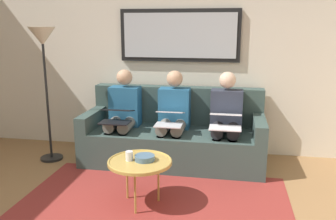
# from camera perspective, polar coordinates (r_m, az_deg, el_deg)

# --- Properties ---
(wall_rear) EXTENTS (6.00, 0.12, 2.60)m
(wall_rear) POSITION_cam_1_polar(r_m,az_deg,el_deg) (4.79, 1.98, 8.87)
(wall_rear) COLOR beige
(wall_rear) RESTS_ON ground_plane
(area_rug) EXTENTS (2.60, 1.80, 0.01)m
(area_rug) POSITION_cam_1_polar(r_m,az_deg,el_deg) (3.48, -2.64, -15.29)
(area_rug) COLOR maroon
(area_rug) RESTS_ON ground_plane
(couch) EXTENTS (2.20, 0.90, 0.90)m
(couch) POSITION_cam_1_polar(r_m,az_deg,el_deg) (4.51, 0.97, -4.23)
(couch) COLOR #384C47
(couch) RESTS_ON ground_plane
(framed_mirror) EXTENTS (1.56, 0.05, 0.67)m
(framed_mirror) POSITION_cam_1_polar(r_m,az_deg,el_deg) (4.69, 1.83, 11.83)
(framed_mirror) COLOR black
(coffee_table) EXTENTS (0.60, 0.60, 0.45)m
(coffee_table) POSITION_cam_1_polar(r_m,az_deg,el_deg) (3.37, -4.53, -8.34)
(coffee_table) COLOR tan
(coffee_table) RESTS_ON ground_plane
(cup) EXTENTS (0.07, 0.07, 0.09)m
(cup) POSITION_cam_1_polar(r_m,az_deg,el_deg) (3.38, -6.22, -7.31)
(cup) COLOR silver
(cup) RESTS_ON coffee_table
(bowl) EXTENTS (0.19, 0.19, 0.05)m
(bowl) POSITION_cam_1_polar(r_m,az_deg,el_deg) (3.37, -3.75, -7.65)
(bowl) COLOR slate
(bowl) RESTS_ON coffee_table
(person_left) EXTENTS (0.38, 0.58, 1.14)m
(person_left) POSITION_cam_1_polar(r_m,az_deg,el_deg) (4.31, 9.26, -1.13)
(person_left) COLOR #2D3342
(person_left) RESTS_ON couch
(laptop_white) EXTENTS (0.35, 0.37, 0.15)m
(laptop_white) POSITION_cam_1_polar(r_m,az_deg,el_deg) (4.07, 9.18, -1.63)
(laptop_white) COLOR white
(person_middle) EXTENTS (0.38, 0.58, 1.14)m
(person_middle) POSITION_cam_1_polar(r_m,az_deg,el_deg) (4.36, 0.83, -0.77)
(person_middle) COLOR #235B84
(person_middle) RESTS_ON couch
(laptop_silver) EXTENTS (0.31, 0.37, 0.16)m
(laptop_silver) POSITION_cam_1_polar(r_m,az_deg,el_deg) (4.13, 0.27, -1.25)
(laptop_silver) COLOR silver
(person_right) EXTENTS (0.38, 0.58, 1.14)m
(person_right) POSITION_cam_1_polar(r_m,az_deg,el_deg) (4.51, -7.20, -0.40)
(person_right) COLOR #235B84
(person_right) RESTS_ON couch
(laptop_black) EXTENTS (0.35, 0.36, 0.15)m
(laptop_black) POSITION_cam_1_polar(r_m,az_deg,el_deg) (4.28, -8.19, -0.87)
(laptop_black) COLOR black
(standing_lamp) EXTENTS (0.32, 0.32, 1.66)m
(standing_lamp) POSITION_cam_1_polar(r_m,az_deg,el_deg) (4.58, -19.31, 8.83)
(standing_lamp) COLOR black
(standing_lamp) RESTS_ON ground_plane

